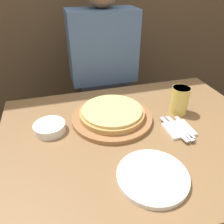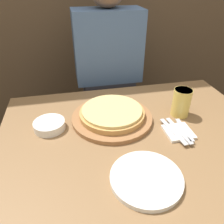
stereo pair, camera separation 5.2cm
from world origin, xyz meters
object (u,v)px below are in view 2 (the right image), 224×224
Objects in this scene: dinner_knife at (179,130)px; fork at (173,131)px; dinner_plate at (146,178)px; pizza_on_board at (112,115)px; spoon at (184,130)px; diner_person at (108,87)px; side_bowl at (49,125)px; beer_glass at (182,101)px.

fork is at bearing 180.00° from dinner_knife.
dinner_plate is 0.30m from dinner_knife.
pizza_on_board is at bearing 147.99° from dinner_knife.
diner_person is (-0.20, 0.65, -0.10)m from spoon.
pizza_on_board is 0.51m from diner_person.
diner_person reaches higher than spoon.
beer_glass is at bearing -1.22° from side_bowl.
spoon is at bearing -73.00° from diner_person.
pizza_on_board reaches higher than dinner_knife.
dinner_knife is at bearing 0.00° from fork.
fork is (0.23, -0.16, -0.01)m from pizza_on_board.
spoon is at bearing 0.00° from dinner_knife.
diner_person is (0.08, 0.49, -0.11)m from pizza_on_board.
beer_glass is at bearing 62.37° from dinner_knife.
beer_glass is 0.71× the size of dinner_knife.
pizza_on_board reaches higher than spoon.
fork is 1.17× the size of spoon.
spoon is (0.02, 0.00, 0.00)m from dinner_knife.
diner_person is (-0.15, 0.65, -0.10)m from fork.
beer_glass reaches higher than dinner_plate.
dinner_knife is (0.21, 0.20, 0.01)m from dinner_plate.
diner_person is (-0.17, 0.65, -0.10)m from dinner_knife.
pizza_on_board is at bearing 175.46° from beer_glass.
side_bowl is at bearing 164.70° from dinner_knife.
diner_person is (0.35, 0.51, -0.10)m from side_bowl.
beer_glass reaches higher than pizza_on_board.
side_bowl is 0.55m from dinner_knife.
fork is at bearing 47.20° from dinner_plate.
diner_person is (-0.24, 0.52, -0.15)m from beer_glass.
pizza_on_board is at bearing -98.95° from diner_person.
pizza_on_board is 1.98× the size of dinner_knife.
dinner_plate is 0.86m from diner_person.
diner_person reaches higher than dinner_knife.
beer_glass is 0.17m from fork.
dinner_plate is 0.32m from spoon.
side_bowl is 0.72× the size of dinner_knife.
side_bowl is 0.85× the size of spoon.
fork is 0.14× the size of diner_person.
dinner_plate reaches higher than dinner_knife.
spoon is at bearing -108.45° from beer_glass.
dinner_knife is at bearing 180.00° from spoon.
side_bowl reaches higher than fork.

